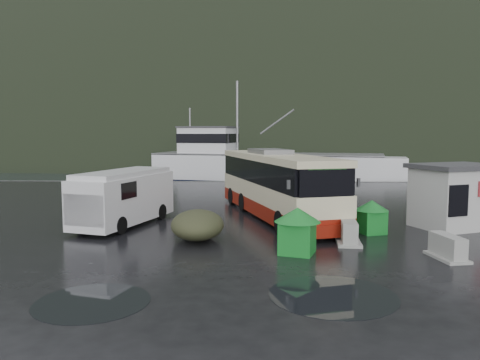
{
  "coord_description": "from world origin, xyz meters",
  "views": [
    {
      "loc": [
        1.18,
        -17.83,
        3.94
      ],
      "look_at": [
        0.72,
        4.42,
        1.7
      ],
      "focal_mm": 35.0,
      "sensor_mm": 36.0,
      "label": 1
    }
  ],
  "objects_px": {
    "white_van": "(125,225)",
    "fishing_trawler": "(267,173)",
    "coach_bus": "(276,216)",
    "ticket_kiosk": "(454,227)",
    "dome_tent": "(198,239)",
    "waste_bin_left": "(297,253)",
    "jersey_barrier_a": "(447,259)",
    "waste_bin_right": "(371,233)",
    "jersey_barrier_b": "(348,243)"
  },
  "relations": [
    {
      "from": "white_van",
      "to": "fishing_trawler",
      "type": "distance_m",
      "value": 27.28
    },
    {
      "from": "coach_bus",
      "to": "ticket_kiosk",
      "type": "xyz_separation_m",
      "value": [
        7.36,
        -2.44,
        0.0
      ]
    },
    {
      "from": "coach_bus",
      "to": "white_van",
      "type": "xyz_separation_m",
      "value": [
        -6.6,
        -2.24,
        0.0
      ]
    },
    {
      "from": "dome_tent",
      "to": "ticket_kiosk",
      "type": "bearing_deg",
      "value": 12.84
    },
    {
      "from": "coach_bus",
      "to": "fishing_trawler",
      "type": "distance_m",
      "value": 24.12
    },
    {
      "from": "waste_bin_left",
      "to": "fishing_trawler",
      "type": "relative_size",
      "value": 0.06
    },
    {
      "from": "jersey_barrier_a",
      "to": "ticket_kiosk",
      "type": "bearing_deg",
      "value": 64.37
    },
    {
      "from": "dome_tent",
      "to": "ticket_kiosk",
      "type": "height_order",
      "value": "ticket_kiosk"
    },
    {
      "from": "waste_bin_left",
      "to": "ticket_kiosk",
      "type": "distance_m",
      "value": 8.31
    },
    {
      "from": "waste_bin_right",
      "to": "ticket_kiosk",
      "type": "xyz_separation_m",
      "value": [
        3.8,
        1.23,
        0.0
      ]
    },
    {
      "from": "ticket_kiosk",
      "to": "jersey_barrier_a",
      "type": "xyz_separation_m",
      "value": [
        -2.38,
        -4.97,
        0.0
      ]
    },
    {
      "from": "jersey_barrier_b",
      "to": "coach_bus",
      "type": "bearing_deg",
      "value": 113.38
    },
    {
      "from": "jersey_barrier_a",
      "to": "white_van",
      "type": "bearing_deg",
      "value": 155.94
    },
    {
      "from": "white_van",
      "to": "jersey_barrier_b",
      "type": "xyz_separation_m",
      "value": [
        8.92,
        -3.12,
        0.0
      ]
    },
    {
      "from": "coach_bus",
      "to": "white_van",
      "type": "bearing_deg",
      "value": -177.47
    },
    {
      "from": "waste_bin_right",
      "to": "jersey_barrier_b",
      "type": "distance_m",
      "value": 2.1
    },
    {
      "from": "coach_bus",
      "to": "white_van",
      "type": "relative_size",
      "value": 1.99
    },
    {
      "from": "jersey_barrier_b",
      "to": "waste_bin_right",
      "type": "bearing_deg",
      "value": 53.46
    },
    {
      "from": "coach_bus",
      "to": "waste_bin_right",
      "type": "height_order",
      "value": "coach_bus"
    },
    {
      "from": "waste_bin_left",
      "to": "ticket_kiosk",
      "type": "xyz_separation_m",
      "value": [
        7.04,
        4.42,
        0.0
      ]
    },
    {
      "from": "ticket_kiosk",
      "to": "jersey_barrier_a",
      "type": "bearing_deg",
      "value": -137.13
    },
    {
      "from": "jersey_barrier_b",
      "to": "fishing_trawler",
      "type": "distance_m",
      "value": 29.53
    },
    {
      "from": "white_van",
      "to": "dome_tent",
      "type": "height_order",
      "value": "white_van"
    },
    {
      "from": "waste_bin_left",
      "to": "ticket_kiosk",
      "type": "height_order",
      "value": "ticket_kiosk"
    },
    {
      "from": "white_van",
      "to": "waste_bin_right",
      "type": "distance_m",
      "value": 10.26
    },
    {
      "from": "white_van",
      "to": "fishing_trawler",
      "type": "bearing_deg",
      "value": 92.17
    },
    {
      "from": "jersey_barrier_a",
      "to": "fishing_trawler",
      "type": "bearing_deg",
      "value": 98.19
    },
    {
      "from": "jersey_barrier_a",
      "to": "fishing_trawler",
      "type": "distance_m",
      "value": 31.85
    },
    {
      "from": "coach_bus",
      "to": "jersey_barrier_a",
      "type": "relative_size",
      "value": 7.42
    },
    {
      "from": "waste_bin_left",
      "to": "waste_bin_right",
      "type": "distance_m",
      "value": 4.54
    },
    {
      "from": "ticket_kiosk",
      "to": "jersey_barrier_a",
      "type": "distance_m",
      "value": 5.51
    },
    {
      "from": "waste_bin_left",
      "to": "jersey_barrier_b",
      "type": "height_order",
      "value": "waste_bin_left"
    },
    {
      "from": "white_van",
      "to": "waste_bin_left",
      "type": "bearing_deg",
      "value": -16.55
    },
    {
      "from": "coach_bus",
      "to": "ticket_kiosk",
      "type": "height_order",
      "value": "coach_bus"
    },
    {
      "from": "waste_bin_left",
      "to": "jersey_barrier_a",
      "type": "relative_size",
      "value": 1.01
    },
    {
      "from": "waste_bin_right",
      "to": "ticket_kiosk",
      "type": "height_order",
      "value": "ticket_kiosk"
    },
    {
      "from": "dome_tent",
      "to": "jersey_barrier_b",
      "type": "distance_m",
      "value": 5.51
    },
    {
      "from": "coach_bus",
      "to": "fishing_trawler",
      "type": "height_order",
      "value": "fishing_trawler"
    },
    {
      "from": "white_van",
      "to": "jersey_barrier_a",
      "type": "xyz_separation_m",
      "value": [
        11.58,
        -5.17,
        0.0
      ]
    },
    {
      "from": "dome_tent",
      "to": "jersey_barrier_a",
      "type": "relative_size",
      "value": 1.82
    },
    {
      "from": "dome_tent",
      "to": "jersey_barrier_a",
      "type": "distance_m",
      "value": 8.55
    },
    {
      "from": "coach_bus",
      "to": "dome_tent",
      "type": "bearing_deg",
      "value": -139.46
    },
    {
      "from": "fishing_trawler",
      "to": "ticket_kiosk",
      "type": "bearing_deg",
      "value": -61.03
    },
    {
      "from": "coach_bus",
      "to": "white_van",
      "type": "distance_m",
      "value": 6.97
    },
    {
      "from": "white_van",
      "to": "jersey_barrier_b",
      "type": "height_order",
      "value": "white_van"
    },
    {
      "from": "coach_bus",
      "to": "jersey_barrier_b",
      "type": "height_order",
      "value": "coach_bus"
    },
    {
      "from": "dome_tent",
      "to": "waste_bin_left",
      "type": "bearing_deg",
      "value": -29.94
    },
    {
      "from": "white_van",
      "to": "dome_tent",
      "type": "xyz_separation_m",
      "value": [
        3.43,
        -2.6,
        0.0
      ]
    },
    {
      "from": "waste_bin_right",
      "to": "jersey_barrier_b",
      "type": "bearing_deg",
      "value": -126.54
    },
    {
      "from": "waste_bin_left",
      "to": "dome_tent",
      "type": "xyz_separation_m",
      "value": [
        -3.5,
        2.02,
        0.0
      ]
    }
  ]
}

